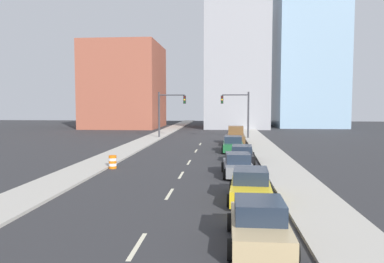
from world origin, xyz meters
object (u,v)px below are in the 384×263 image
(sedan_tan, at_px, (259,225))
(sedan_black, at_px, (242,154))
(traffic_signal_right, at_px, (241,109))
(traffic_barrel, at_px, (113,162))
(sedan_green, at_px, (233,145))
(pickup_truck_brown, at_px, (236,137))
(sedan_yellow, at_px, (251,186))
(sedan_gray, at_px, (238,165))
(traffic_signal_left, at_px, (167,109))

(sedan_tan, distance_m, sedan_black, 17.72)
(traffic_signal_right, height_order, traffic_barrel, traffic_signal_right)
(traffic_signal_right, distance_m, sedan_green, 14.50)
(traffic_barrel, xyz_separation_m, pickup_truck_brown, (9.33, 16.80, 0.38))
(pickup_truck_brown, bearing_deg, sedan_tan, -89.27)
(sedan_tan, bearing_deg, traffic_barrel, 123.81)
(sedan_yellow, relative_size, pickup_truck_brown, 0.78)
(traffic_barrel, distance_m, sedan_black, 10.16)
(sedan_gray, bearing_deg, traffic_signal_left, 105.90)
(traffic_barrel, xyz_separation_m, sedan_yellow, (9.33, -8.13, 0.22))
(traffic_barrel, bearing_deg, sedan_yellow, -41.07)
(sedan_green, xyz_separation_m, pickup_truck_brown, (0.46, 6.54, 0.16))
(sedan_tan, relative_size, sedan_black, 0.88)
(traffic_barrel, relative_size, sedan_tan, 0.22)
(traffic_barrel, height_order, sedan_yellow, sedan_yellow)
(traffic_signal_left, bearing_deg, sedan_black, -65.66)
(sedan_yellow, bearing_deg, sedan_gray, 96.90)
(sedan_tan, bearing_deg, traffic_signal_left, 103.72)
(traffic_signal_right, height_order, sedan_gray, traffic_signal_right)
(sedan_black, bearing_deg, traffic_signal_left, 117.15)
(traffic_signal_left, bearing_deg, sedan_gray, -71.49)
(traffic_signal_right, relative_size, pickup_truck_brown, 1.04)
(sedan_tan, relative_size, pickup_truck_brown, 0.70)
(traffic_signal_left, bearing_deg, sedan_yellow, -74.19)
(sedan_yellow, relative_size, sedan_black, 0.97)
(traffic_signal_left, relative_size, sedan_yellow, 1.34)
(sedan_green, distance_m, pickup_truck_brown, 6.56)
(traffic_signal_right, bearing_deg, traffic_barrel, -112.67)
(sedan_green, bearing_deg, sedan_yellow, -87.74)
(sedan_yellow, distance_m, sedan_gray, 6.22)
(traffic_barrel, bearing_deg, sedan_gray, -12.14)
(traffic_signal_left, xyz_separation_m, sedan_gray, (8.78, -26.24, -3.35))
(sedan_yellow, bearing_deg, traffic_barrel, 142.12)
(traffic_signal_right, bearing_deg, traffic_signal_left, 180.00)
(traffic_signal_left, distance_m, sedan_gray, 27.87)
(traffic_signal_left, height_order, traffic_barrel, traffic_signal_left)
(traffic_signal_right, relative_size, sedan_black, 1.30)
(sedan_green, bearing_deg, sedan_gray, -88.92)
(sedan_green, bearing_deg, pickup_truck_brown, 86.85)
(sedan_tan, relative_size, sedan_yellow, 0.90)
(sedan_tan, bearing_deg, sedan_gray, 91.76)
(sedan_yellow, xyz_separation_m, sedan_gray, (-0.40, 6.21, -0.02))
(traffic_signal_right, bearing_deg, sedan_black, -91.99)
(traffic_signal_left, xyz_separation_m, sedan_black, (9.30, -20.56, -3.40))
(pickup_truck_brown, bearing_deg, traffic_signal_left, 141.69)
(sedan_yellow, distance_m, sedan_green, 18.40)
(sedan_gray, bearing_deg, pickup_truck_brown, 86.14)
(traffic_signal_left, height_order, sedan_black, traffic_signal_left)
(sedan_black, height_order, pickup_truck_brown, pickup_truck_brown)
(sedan_tan, relative_size, sedan_green, 0.94)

